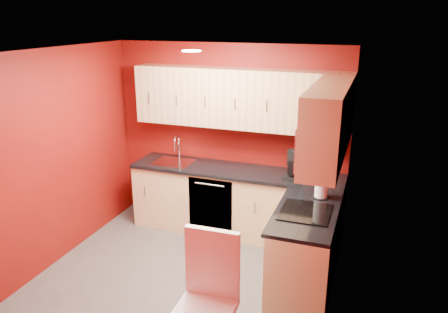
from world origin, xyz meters
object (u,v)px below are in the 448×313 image
Objects in this scene: sink at (174,159)px; paper_towel at (321,184)px; coffee_maker at (294,165)px; napkin_holder at (300,172)px; dining_chair at (204,306)px; microwave at (322,143)px.

sink is 2.15m from paper_towel.
coffee_maker is 2.49× the size of napkin_holder.
dining_chair is at bearing -89.67° from coffee_maker.
napkin_holder is (0.06, 0.07, -0.10)m from coffee_maker.
microwave reaches higher than napkin_holder.
sink is (-2.09, 1.00, -0.72)m from microwave.
sink reaches higher than paper_towel.
microwave is 1.27m from napkin_holder.
microwave is 5.57× the size of napkin_holder.
microwave reaches higher than coffee_maker.
coffee_maker is at bearing -130.29° from napkin_holder.
dining_chair is at bearing -98.17° from napkin_holder.
sink is at bearing 164.75° from paper_towel.
microwave is at bearing 61.29° from dining_chair.
coffee_maker is 1.06× the size of paper_towel.
napkin_holder is 0.43× the size of paper_towel.
sink is 0.44× the size of dining_chair.
coffee_maker is at bearing 114.10° from microwave.
microwave reaches higher than dining_chair.
microwave is 0.65× the size of dining_chair.
dining_chair is (-0.67, -1.79, -0.48)m from paper_towel.
paper_towel is at bearing -59.59° from napkin_holder.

